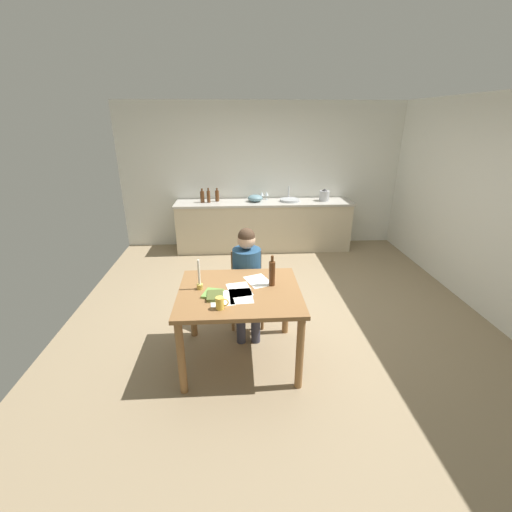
{
  "coord_description": "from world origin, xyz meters",
  "views": [
    {
      "loc": [
        -0.51,
        -3.87,
        2.3
      ],
      "look_at": [
        -0.29,
        -0.27,
        0.85
      ],
      "focal_mm": 24.03,
      "sensor_mm": 36.0,
      "label": 1
    }
  ],
  "objects": [
    {
      "name": "paper_envelope",
      "position": [
        -0.48,
        -1.08,
        0.78
      ],
      "size": [
        0.23,
        0.31,
        0.0
      ],
      "primitive_type": "cube",
      "rotation": [
        0.0,
        0.0,
        0.06
      ],
      "color": "white",
      "rests_on": "dining_table"
    },
    {
      "name": "stovetop_kettle",
      "position": [
        1.1,
        2.24,
        1.0
      ],
      "size": [
        0.18,
        0.18,
        0.22
      ],
      "color": "#B7BABF",
      "rests_on": "kitchen_counter"
    },
    {
      "name": "kitchen_counter",
      "position": [
        0.0,
        2.24,
        0.45
      ],
      "size": [
        3.19,
        0.64,
        0.9
      ],
      "color": "beige",
      "rests_on": "ground"
    },
    {
      "name": "wine_glass_by_kettle",
      "position": [
        -0.03,
        2.39,
        1.01
      ],
      "size": [
        0.07,
        0.07,
        0.15
      ],
      "color": "silver",
      "rests_on": "kitchen_counter"
    },
    {
      "name": "wall_back",
      "position": [
        0.0,
        2.6,
        1.3
      ],
      "size": [
        5.2,
        0.12,
        2.6
      ],
      "primitive_type": "cube",
      "color": "silver",
      "rests_on": "ground"
    },
    {
      "name": "paper_receipt",
      "position": [
        -0.5,
        -0.95,
        0.78
      ],
      "size": [
        0.27,
        0.33,
        0.0
      ],
      "primitive_type": "cube",
      "rotation": [
        0.0,
        0.0,
        0.2
      ],
      "color": "white",
      "rests_on": "dining_table"
    },
    {
      "name": "bottle_wine_red",
      "position": [
        -0.84,
        2.31,
        1.0
      ],
      "size": [
        0.07,
        0.07,
        0.24
      ],
      "color": "#593319",
      "rests_on": "kitchen_counter"
    },
    {
      "name": "ground_plane",
      "position": [
        0.0,
        0.0,
        -0.02
      ],
      "size": [
        5.2,
        5.2,
        0.04
      ],
      "primitive_type": "cube",
      "color": "#937F60"
    },
    {
      "name": "mixing_bowl",
      "position": [
        -0.16,
        2.25,
        0.96
      ],
      "size": [
        0.27,
        0.27,
        0.12
      ],
      "primitive_type": "ellipsoid",
      "color": "#668C99",
      "rests_on": "kitchen_counter"
    },
    {
      "name": "chair_at_table",
      "position": [
        -0.4,
        -0.23,
        0.47
      ],
      "size": [
        0.4,
        0.4,
        0.85
      ],
      "color": "olive",
      "rests_on": "ground"
    },
    {
      "name": "wall_right",
      "position": [
        2.6,
        0.0,
        1.3
      ],
      "size": [
        0.12,
        5.2,
        2.6
      ],
      "primitive_type": "cube",
      "color": "silver",
      "rests_on": "ground"
    },
    {
      "name": "sink_unit",
      "position": [
        0.47,
        2.24,
        0.92
      ],
      "size": [
        0.36,
        0.36,
        0.24
      ],
      "color": "#B2B7BC",
      "rests_on": "kitchen_counter"
    },
    {
      "name": "paper_letter",
      "position": [
        -0.66,
        -1.12,
        0.78
      ],
      "size": [
        0.25,
        0.32,
        0.0
      ],
      "primitive_type": "cube",
      "rotation": [
        0.0,
        0.0,
        0.15
      ],
      "color": "white",
      "rests_on": "dining_table"
    },
    {
      "name": "wine_glass_near_sink",
      "position": [
        0.06,
        2.39,
        1.01
      ],
      "size": [
        0.07,
        0.07,
        0.15
      ],
      "color": "silver",
      "rests_on": "kitchen_counter"
    },
    {
      "name": "candlestick",
      "position": [
        -0.87,
        -0.91,
        0.87
      ],
      "size": [
        0.06,
        0.06,
        0.3
      ],
      "color": "gold",
      "rests_on": "dining_table"
    },
    {
      "name": "dining_table",
      "position": [
        -0.49,
        -0.97,
        0.67
      ],
      "size": [
        1.16,
        0.99,
        0.78
      ],
      "color": "olive",
      "rests_on": "ground"
    },
    {
      "name": "paper_bill",
      "position": [
        -0.3,
        -0.78,
        0.78
      ],
      "size": [
        0.3,
        0.35,
        0.0
      ],
      "primitive_type": "cube",
      "rotation": [
        0.0,
        0.0,
        0.37
      ],
      "color": "white",
      "rests_on": "dining_table"
    },
    {
      "name": "person_seated",
      "position": [
        -0.4,
        -0.38,
        0.68
      ],
      "size": [
        0.32,
        0.59,
        1.19
      ],
      "color": "navy",
      "rests_on": "ground"
    },
    {
      "name": "book_cookery",
      "position": [
        -0.72,
        -1.09,
        0.8
      ],
      "size": [
        0.15,
        0.19,
        0.03
      ],
      "primitive_type": "cube",
      "rotation": [
        0.0,
        0.0,
        0.02
      ],
      "color": "#525E2A",
      "rests_on": "dining_table"
    },
    {
      "name": "book_magazine",
      "position": [
        -0.74,
        -1.04,
        0.79
      ],
      "size": [
        0.21,
        0.23,
        0.02
      ],
      "primitive_type": "cube",
      "rotation": [
        0.0,
        0.0,
        -0.28
      ],
      "color": "#70A048",
      "rests_on": "dining_table"
    },
    {
      "name": "coffee_mug",
      "position": [
        -0.66,
        -1.3,
        0.84
      ],
      "size": [
        0.11,
        0.07,
        0.11
      ],
      "color": "#F2CC4C",
      "rests_on": "dining_table"
    },
    {
      "name": "bottle_vinegar",
      "position": [
        -0.99,
        2.22,
        1.01
      ],
      "size": [
        0.06,
        0.06,
        0.26
      ],
      "color": "#593319",
      "rests_on": "kitchen_counter"
    },
    {
      "name": "bottle_oil",
      "position": [
        -1.1,
        2.23,
        1.01
      ],
      "size": [
        0.07,
        0.07,
        0.25
      ],
      "color": "#593319",
      "rests_on": "kitchen_counter"
    },
    {
      "name": "wine_bottle_on_table",
      "position": [
        -0.18,
        -0.87,
        0.91
      ],
      "size": [
        0.06,
        0.06,
        0.31
      ],
      "color": "#593319",
      "rests_on": "dining_table"
    }
  ]
}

